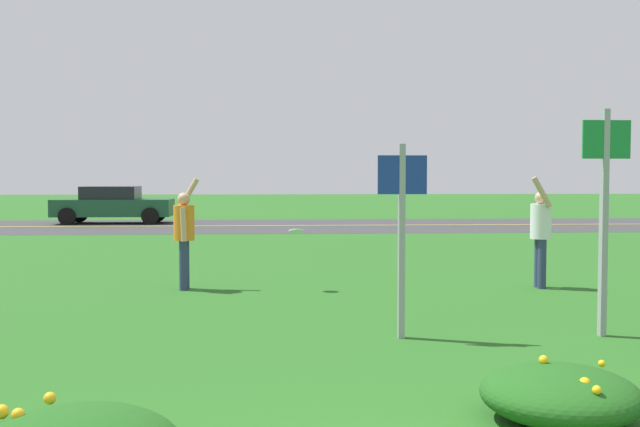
{
  "coord_description": "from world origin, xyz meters",
  "views": [
    {
      "loc": [
        -0.96,
        -3.23,
        1.86
      ],
      "look_at": [
        -0.25,
        7.91,
        1.3
      ],
      "focal_mm": 42.07,
      "sensor_mm": 36.0,
      "label": 1
    }
  ],
  "objects_px": {
    "sign_post_by_roadside": "(604,199)",
    "frisbee_white": "(296,231)",
    "sign_post_near_path": "(402,220)",
    "person_catcher_white_shirt": "(541,230)",
    "car_dark_green_center_left": "(113,205)",
    "person_thrower_orange_shirt": "(184,231)"
  },
  "relations": [
    {
      "from": "sign_post_near_path",
      "to": "frisbee_white",
      "type": "bearing_deg",
      "value": 106.43
    },
    {
      "from": "sign_post_by_roadside",
      "to": "frisbee_white",
      "type": "distance_m",
      "value": 5.11
    },
    {
      "from": "sign_post_near_path",
      "to": "person_thrower_orange_shirt",
      "type": "distance_m",
      "value": 4.85
    },
    {
      "from": "person_catcher_white_shirt",
      "to": "car_dark_green_center_left",
      "type": "height_order",
      "value": "person_catcher_white_shirt"
    },
    {
      "from": "sign_post_by_roadside",
      "to": "person_catcher_white_shirt",
      "type": "height_order",
      "value": "sign_post_by_roadside"
    },
    {
      "from": "person_catcher_white_shirt",
      "to": "person_thrower_orange_shirt",
      "type": "bearing_deg",
      "value": 178.11
    },
    {
      "from": "sign_post_by_roadside",
      "to": "car_dark_green_center_left",
      "type": "bearing_deg",
      "value": 115.25
    },
    {
      "from": "sign_post_by_roadside",
      "to": "person_thrower_orange_shirt",
      "type": "height_order",
      "value": "sign_post_by_roadside"
    },
    {
      "from": "sign_post_near_path",
      "to": "person_thrower_orange_shirt",
      "type": "xyz_separation_m",
      "value": [
        -2.91,
        3.87,
        -0.4
      ]
    },
    {
      "from": "sign_post_by_roadside",
      "to": "person_catcher_white_shirt",
      "type": "xyz_separation_m",
      "value": [
        0.61,
        3.72,
        -0.62
      ]
    },
    {
      "from": "sign_post_near_path",
      "to": "frisbee_white",
      "type": "xyz_separation_m",
      "value": [
        -1.09,
        3.69,
        -0.39
      ]
    },
    {
      "from": "sign_post_near_path",
      "to": "car_dark_green_center_left",
      "type": "height_order",
      "value": "sign_post_near_path"
    },
    {
      "from": "sign_post_near_path",
      "to": "person_catcher_white_shirt",
      "type": "distance_m",
      "value": 4.73
    },
    {
      "from": "frisbee_white",
      "to": "car_dark_green_center_left",
      "type": "bearing_deg",
      "value": 110.62
    },
    {
      "from": "sign_post_by_roadside",
      "to": "sign_post_near_path",
      "type": "bearing_deg",
      "value": 178.92
    },
    {
      "from": "sign_post_near_path",
      "to": "frisbee_white",
      "type": "height_order",
      "value": "sign_post_near_path"
    },
    {
      "from": "person_catcher_white_shirt",
      "to": "frisbee_white",
      "type": "bearing_deg",
      "value": 179.83
    },
    {
      "from": "sign_post_by_roadside",
      "to": "person_thrower_orange_shirt",
      "type": "xyz_separation_m",
      "value": [
        -5.25,
        3.91,
        -0.63
      ]
    },
    {
      "from": "sign_post_by_roadside",
      "to": "person_catcher_white_shirt",
      "type": "relative_size",
      "value": 1.42
    },
    {
      "from": "sign_post_near_path",
      "to": "sign_post_by_roadside",
      "type": "relative_size",
      "value": 0.85
    },
    {
      "from": "sign_post_near_path",
      "to": "car_dark_green_center_left",
      "type": "relative_size",
      "value": 0.49
    },
    {
      "from": "sign_post_by_roadside",
      "to": "frisbee_white",
      "type": "bearing_deg",
      "value": 132.63
    }
  ]
}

